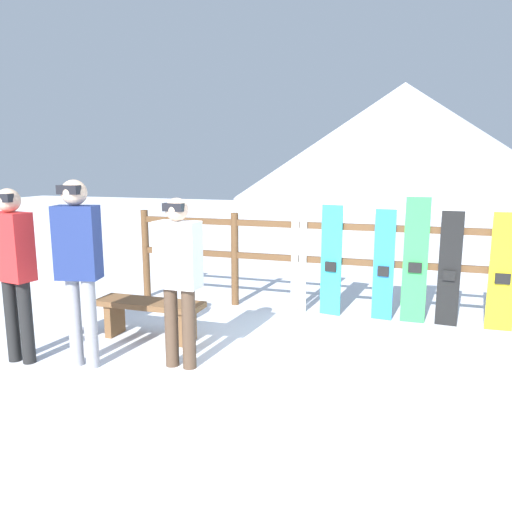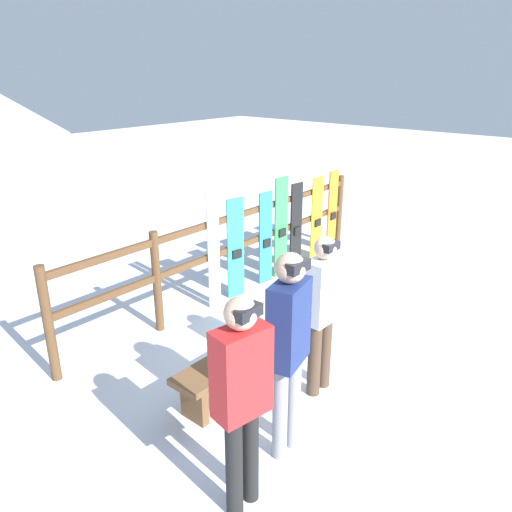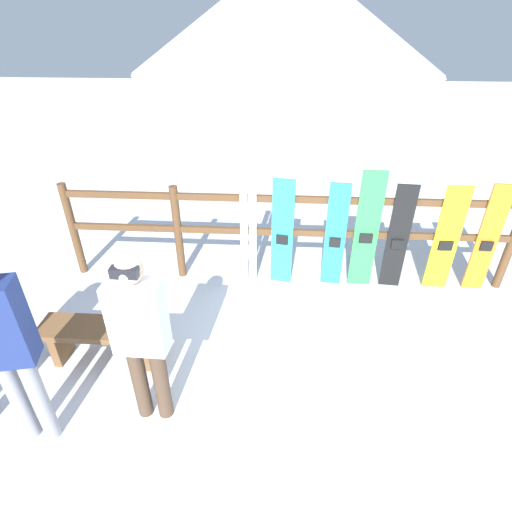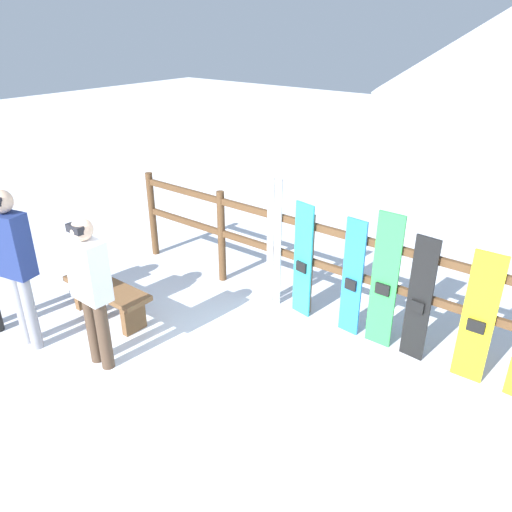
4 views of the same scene
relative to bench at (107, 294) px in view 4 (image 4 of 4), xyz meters
The scene contains 11 objects.
ground_plane 1.86m from the bench, 16.48° to the right, with size 40.00×40.00×0.00m, color white.
fence 2.38m from the bench, 41.09° to the left, with size 5.48×0.10×1.25m.
bench is the anchor object (origin of this frame).
person_navy 1.14m from the bench, 104.29° to the right, with size 0.42×0.29×1.75m.
person_white 1.08m from the bench, 41.86° to the right, with size 0.40×0.23×1.59m.
ski_pair_white 2.03m from the bench, 48.66° to the left, with size 0.20×0.02×1.60m.
snowboard_cyan 2.29m from the bench, 40.74° to the left, with size 0.26×0.09×1.39m.
snowboard_blue 2.80m from the bench, 32.14° to the left, with size 0.24×0.07×1.35m.
snowboard_green 3.12m from the bench, 28.59° to the left, with size 0.28×0.06×1.51m.
snowboard_black_stripe 3.45m from the bench, 25.53° to the left, with size 0.25×0.07×1.36m.
snowboard_yellow 3.96m from the bench, 22.00° to the left, with size 0.29×0.06×1.36m.
Camera 4 is at (2.69, -2.36, 3.20)m, focal length 35.00 mm.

